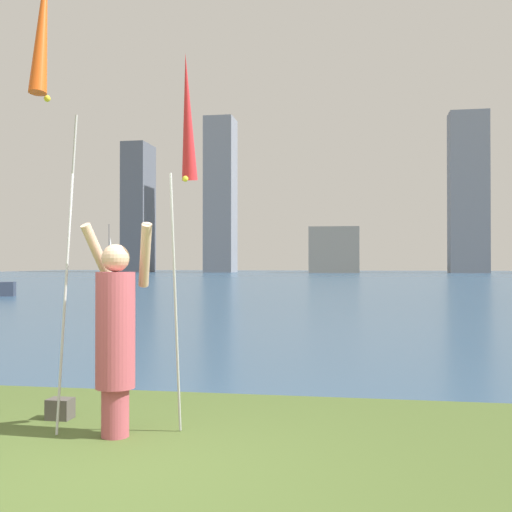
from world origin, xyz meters
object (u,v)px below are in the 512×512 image
object	(u,v)px
kite_flag_left	(44,34)
kite_flag_right	(187,125)
person	(116,331)
sailboat_5	(110,259)
bag	(60,409)

from	to	relation	value
kite_flag_left	kite_flag_right	xyz separation A→B (m)	(1.09, 0.85, -0.68)
person	kite_flag_left	size ratio (longest dim) A/B	0.45
kite_flag_right	sailboat_5	size ratio (longest dim) A/B	0.71
kite_flag_left	kite_flag_right	size ratio (longest dim) A/B	1.21
kite_flag_right	bag	bearing A→B (deg)	179.10
person	kite_flag_left	xyz separation A→B (m)	(-0.54, -0.35, 2.69)
kite_flag_left	person	bearing A→B (deg)	32.56
sailboat_5	kite_flag_left	bearing A→B (deg)	-67.91
kite_flag_right	kite_flag_left	bearing A→B (deg)	-142.13
person	kite_flag_right	distance (m)	2.15
person	kite_flag_right	world-z (taller)	kite_flag_right
person	kite_flag_right	size ratio (longest dim) A/B	0.54
bag	sailboat_5	world-z (taller)	sailboat_5
kite_flag_left	sailboat_5	bearing A→B (deg)	112.09
kite_flag_left	bag	bearing A→B (deg)	107.52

